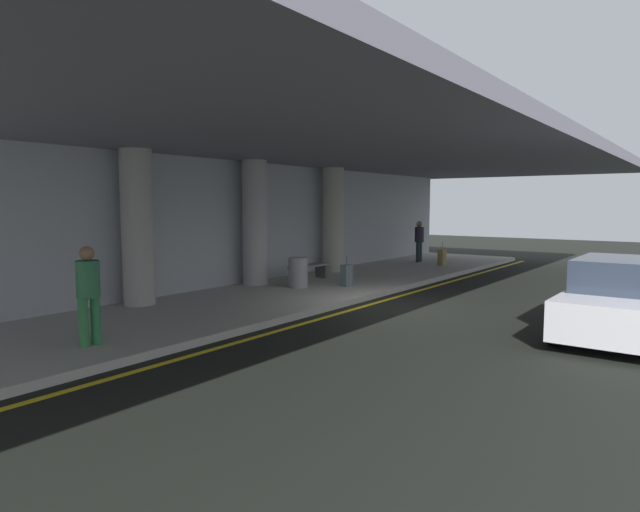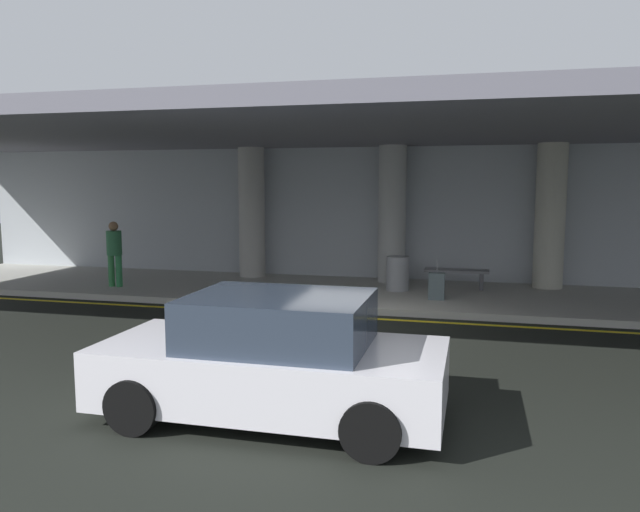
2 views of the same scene
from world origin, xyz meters
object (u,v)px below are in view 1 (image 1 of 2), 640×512
support_column_left_mid (255,223)px  suitcase_upright_primary (347,275)px  support_column_center (333,220)px  traveler_with_luggage (88,289)px  bench_metal (310,269)px  trash_bin_steel (298,272)px  car_white (623,300)px  person_waiting_for_ride (419,239)px  suitcase_upright_secondary (442,257)px  support_column_far_left (138,228)px

support_column_left_mid → suitcase_upright_primary: size_ratio=4.06×
support_column_center → traveler_with_luggage: size_ratio=2.17×
bench_metal → trash_bin_steel: (-1.41, -0.67, 0.07)m
car_white → suitcase_upright_primary: size_ratio=4.56×
person_waiting_for_ride → suitcase_upright_secondary: bearing=-115.6°
support_column_far_left → car_white: (3.87, -9.62, -1.26)m
support_column_far_left → trash_bin_steel: 4.75m
traveler_with_luggage → bench_metal: traveler_with_luggage is taller
car_white → bench_metal: 9.13m
support_column_center → trash_bin_steel: size_ratio=4.29×
support_column_center → trash_bin_steel: support_column_center is taller
person_waiting_for_ride → trash_bin_steel: 8.38m
support_column_far_left → person_waiting_for_ride: 12.77m
support_column_center → suitcase_upright_primary: support_column_center is taller
person_waiting_for_ride → bench_metal: size_ratio=1.05×
trash_bin_steel → bench_metal: bearing=25.3°
suitcase_upright_secondary → trash_bin_steel: size_ratio=1.06×
traveler_with_luggage → suitcase_upright_secondary: traveler_with_luggage is taller
support_column_center → suitcase_upright_secondary: (4.07, -2.34, -1.51)m
person_waiting_for_ride → suitcase_upright_secondary: (-0.62, -1.29, -0.65)m
car_white → suitcase_upright_secondary: car_white is taller
support_column_left_mid → traveler_with_luggage: support_column_left_mid is taller
support_column_far_left → trash_bin_steel: size_ratio=4.29×
support_column_far_left → support_column_center: (8.00, 0.00, 0.00)m
support_column_left_mid → suitcase_upright_primary: support_column_left_mid is taller
car_white → bench_metal: size_ratio=2.56×
suitcase_upright_secondary → support_column_far_left: bearing=159.7°
person_waiting_for_ride → traveler_with_luggage: bearing=-174.2°
car_white → suitcase_upright_secondary: bearing=40.3°
support_column_left_mid → trash_bin_steel: 1.97m
support_column_far_left → person_waiting_for_ride: bearing=-4.7°
support_column_far_left → person_waiting_for_ride: support_column_far_left is taller
support_column_left_mid → suitcase_upright_primary: (1.35, -2.34, -1.51)m
support_column_center → suitcase_upright_primary: size_ratio=4.06×
support_column_left_mid → car_white: support_column_left_mid is taller
support_column_far_left → traveler_with_luggage: 3.90m
support_column_far_left → car_white: support_column_far_left is taller
suitcase_upright_secondary → bench_metal: suitcase_upright_secondary is taller
support_column_far_left → bench_metal: support_column_far_left is taller
suitcase_upright_primary → person_waiting_for_ride: bearing=-0.4°
support_column_left_mid → support_column_center: bearing=0.0°
trash_bin_steel → support_column_center: bearing=20.2°
car_white → trash_bin_steel: size_ratio=4.82×
suitcase_upright_primary → support_column_far_left: bearing=146.0°
support_column_left_mid → traveler_with_luggage: bearing=-159.2°
support_column_left_mid → traveler_with_luggage: size_ratio=2.17×
support_column_far_left → trash_bin_steel: bearing=-17.3°
support_column_far_left → support_column_left_mid: 4.00m
suitcase_upright_secondary → trash_bin_steel: bearing=163.4°
traveler_with_luggage → suitcase_upright_secondary: size_ratio=1.87×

